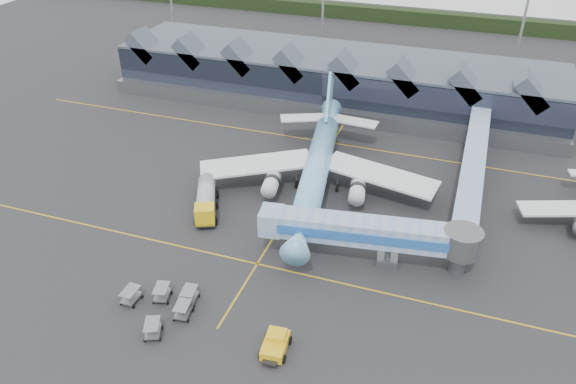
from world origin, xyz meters
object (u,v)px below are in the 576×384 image
(fuel_truck, at_px, (206,198))
(pushback_tug, at_px, (275,344))
(main_airliner, at_px, (317,165))
(jet_bridge, at_px, (381,234))

(fuel_truck, relative_size, pushback_tug, 2.27)
(main_airliner, distance_m, fuel_truck, 17.67)
(main_airliner, relative_size, jet_bridge, 1.55)
(pushback_tug, bearing_deg, fuel_truck, 125.35)
(main_airliner, relative_size, fuel_truck, 4.01)
(fuel_truck, bearing_deg, pushback_tug, -73.22)
(fuel_truck, bearing_deg, jet_bridge, -32.07)
(main_airliner, bearing_deg, fuel_truck, -150.13)
(jet_bridge, bearing_deg, main_airliner, 122.19)
(main_airliner, distance_m, jet_bridge, 19.57)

